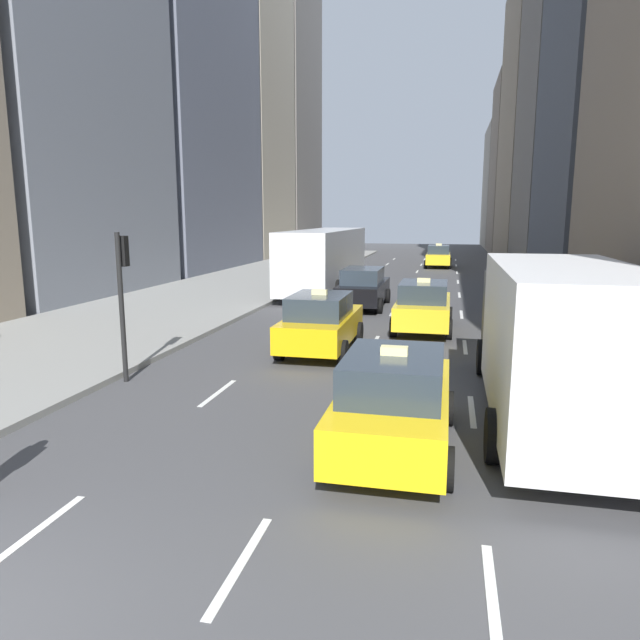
{
  "coord_description": "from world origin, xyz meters",
  "views": [
    {
      "loc": [
        4.81,
        -3.64,
        3.97
      ],
      "look_at": [
        1.48,
        11.12,
        1.2
      ],
      "focal_mm": 32.0,
      "sensor_mm": 36.0,
      "label": 1
    }
  ],
  "objects_px": {
    "sedan_silver_behind": "(363,287)",
    "traffic_light_pole": "(122,283)",
    "taxi_lead": "(423,306)",
    "taxi_second": "(321,322)",
    "box_truck": "(553,336)",
    "taxi_third": "(394,401)",
    "taxi_fourth": "(438,256)",
    "city_bus": "(325,258)"
  },
  "relations": [
    {
      "from": "taxi_third",
      "to": "traffic_light_pole",
      "type": "xyz_separation_m",
      "value": [
        -6.75,
        2.79,
        1.53
      ]
    },
    {
      "from": "taxi_second",
      "to": "sedan_silver_behind",
      "type": "height_order",
      "value": "taxi_second"
    },
    {
      "from": "box_truck",
      "to": "sedan_silver_behind",
      "type": "bearing_deg",
      "value": 112.93
    },
    {
      "from": "taxi_second",
      "to": "taxi_fourth",
      "type": "distance_m",
      "value": 29.53
    },
    {
      "from": "taxi_second",
      "to": "taxi_fourth",
      "type": "height_order",
      "value": "same"
    },
    {
      "from": "taxi_fourth",
      "to": "sedan_silver_behind",
      "type": "bearing_deg",
      "value": -97.61
    },
    {
      "from": "taxi_third",
      "to": "taxi_fourth",
      "type": "bearing_deg",
      "value": 90.0
    },
    {
      "from": "taxi_lead",
      "to": "sedan_silver_behind",
      "type": "xyz_separation_m",
      "value": [
        -2.8,
        4.63,
        0.01
      ]
    },
    {
      "from": "sedan_silver_behind",
      "to": "city_bus",
      "type": "relative_size",
      "value": 0.41
    },
    {
      "from": "taxi_second",
      "to": "sedan_silver_behind",
      "type": "xyz_separation_m",
      "value": [
        -0.0,
        8.45,
        0.01
      ]
    },
    {
      "from": "taxi_lead",
      "to": "city_bus",
      "type": "bearing_deg",
      "value": 119.96
    },
    {
      "from": "taxi_lead",
      "to": "sedan_silver_behind",
      "type": "relative_size",
      "value": 0.91
    },
    {
      "from": "taxi_second",
      "to": "box_truck",
      "type": "distance_m",
      "value": 7.41
    },
    {
      "from": "taxi_lead",
      "to": "taxi_fourth",
      "type": "relative_size",
      "value": 1.0
    },
    {
      "from": "box_truck",
      "to": "traffic_light_pole",
      "type": "relative_size",
      "value": 2.33
    },
    {
      "from": "taxi_fourth",
      "to": "traffic_light_pole",
      "type": "height_order",
      "value": "traffic_light_pole"
    },
    {
      "from": "taxi_lead",
      "to": "taxi_fourth",
      "type": "bearing_deg",
      "value": 90.0
    },
    {
      "from": "traffic_light_pole",
      "to": "taxi_second",
      "type": "bearing_deg",
      "value": 45.52
    },
    {
      "from": "sedan_silver_behind",
      "to": "traffic_light_pole",
      "type": "xyz_separation_m",
      "value": [
        -3.95,
        -12.47,
        1.52
      ]
    },
    {
      "from": "taxi_fourth",
      "to": "box_truck",
      "type": "height_order",
      "value": "box_truck"
    },
    {
      "from": "taxi_lead",
      "to": "sedan_silver_behind",
      "type": "height_order",
      "value": "taxi_lead"
    },
    {
      "from": "taxi_third",
      "to": "box_truck",
      "type": "bearing_deg",
      "value": 35.86
    },
    {
      "from": "sedan_silver_behind",
      "to": "box_truck",
      "type": "bearing_deg",
      "value": -67.07
    },
    {
      "from": "box_truck",
      "to": "traffic_light_pole",
      "type": "distance_m",
      "value": 9.61
    },
    {
      "from": "sedan_silver_behind",
      "to": "traffic_light_pole",
      "type": "distance_m",
      "value": 13.17
    },
    {
      "from": "taxi_lead",
      "to": "traffic_light_pole",
      "type": "bearing_deg",
      "value": -130.7
    },
    {
      "from": "sedan_silver_behind",
      "to": "box_truck",
      "type": "distance_m",
      "value": 14.4
    },
    {
      "from": "taxi_fourth",
      "to": "box_truck",
      "type": "bearing_deg",
      "value": -85.32
    },
    {
      "from": "taxi_third",
      "to": "city_bus",
      "type": "relative_size",
      "value": 0.38
    },
    {
      "from": "taxi_third",
      "to": "traffic_light_pole",
      "type": "bearing_deg",
      "value": 157.55
    },
    {
      "from": "box_truck",
      "to": "taxi_third",
      "type": "bearing_deg",
      "value": -144.14
    },
    {
      "from": "taxi_second",
      "to": "box_truck",
      "type": "bearing_deg",
      "value": -40.53
    },
    {
      "from": "taxi_second",
      "to": "taxi_third",
      "type": "height_order",
      "value": "same"
    },
    {
      "from": "taxi_second",
      "to": "box_truck",
      "type": "xyz_separation_m",
      "value": [
        5.6,
        -4.79,
        0.83
      ]
    },
    {
      "from": "taxi_third",
      "to": "sedan_silver_behind",
      "type": "xyz_separation_m",
      "value": [
        -2.8,
        15.26,
        0.01
      ]
    },
    {
      "from": "sedan_silver_behind",
      "to": "box_truck",
      "type": "height_order",
      "value": "box_truck"
    },
    {
      "from": "sedan_silver_behind",
      "to": "box_truck",
      "type": "xyz_separation_m",
      "value": [
        5.6,
        -13.24,
        0.82
      ]
    },
    {
      "from": "taxi_lead",
      "to": "taxi_fourth",
      "type": "distance_m",
      "value": 25.58
    },
    {
      "from": "taxi_lead",
      "to": "sedan_silver_behind",
      "type": "bearing_deg",
      "value": 121.19
    },
    {
      "from": "taxi_lead",
      "to": "taxi_second",
      "type": "relative_size",
      "value": 1.0
    },
    {
      "from": "taxi_lead",
      "to": "city_bus",
      "type": "xyz_separation_m",
      "value": [
        -5.61,
        9.74,
        0.91
      ]
    },
    {
      "from": "city_bus",
      "to": "box_truck",
      "type": "height_order",
      "value": "city_bus"
    }
  ]
}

